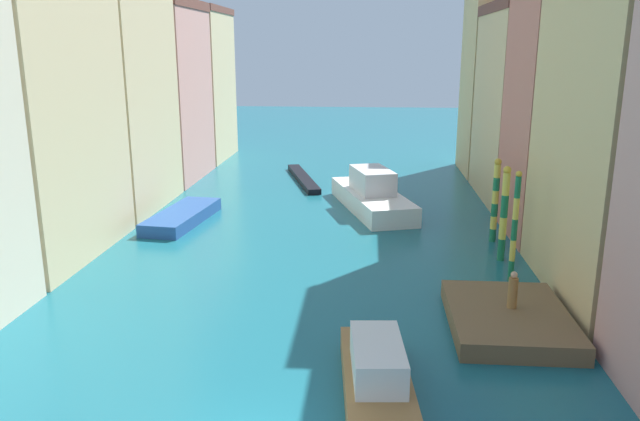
% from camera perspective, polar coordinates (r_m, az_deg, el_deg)
% --- Properties ---
extents(ground_plane, '(154.00, 154.00, 0.00)m').
position_cam_1_polar(ground_plane, '(39.61, 0.25, -0.40)').
color(ground_plane, '#196070').
extents(building_left_1, '(7.15, 10.22, 18.76)m').
position_cam_1_polar(building_left_1, '(33.94, -26.60, 11.63)').
color(building_left_1, beige).
rests_on(building_left_1, ground).
extents(building_left_2, '(7.15, 9.60, 21.23)m').
position_cam_1_polar(building_left_2, '(42.85, -19.79, 14.27)').
color(building_left_2, beige).
rests_on(building_left_2, ground).
extents(building_left_3, '(7.15, 9.54, 14.07)m').
position_cam_1_polar(building_left_3, '(51.99, -15.03, 10.59)').
color(building_left_3, tan).
rests_on(building_left_3, ground).
extents(building_left_4, '(7.15, 9.26, 14.12)m').
position_cam_1_polar(building_left_4, '(61.18, -11.98, 11.33)').
color(building_left_4, beige).
rests_on(building_left_4, ground).
extents(building_right_2, '(7.15, 7.17, 19.22)m').
position_cam_1_polar(building_right_2, '(36.73, 23.35, 12.45)').
color(building_right_2, '#C6705B').
rests_on(building_right_2, ground).
extents(building_right_3, '(7.15, 10.85, 13.38)m').
position_cam_1_polar(building_right_3, '(45.46, 19.47, 9.31)').
color(building_right_3, '#DBB77A').
rests_on(building_right_3, ground).
extents(building_right_4, '(7.15, 7.76, 17.27)m').
position_cam_1_polar(building_right_4, '(54.78, 17.12, 12.31)').
color(building_right_4, '#DBB77A').
rests_on(building_right_4, ground).
extents(waterfront_dock, '(4.41, 6.00, 0.71)m').
position_cam_1_polar(waterfront_dock, '(24.92, 16.99, -9.53)').
color(waterfront_dock, brown).
rests_on(waterfront_dock, ground).
extents(person_on_dock, '(0.36, 0.36, 1.46)m').
position_cam_1_polar(person_on_dock, '(24.79, 17.38, -7.11)').
color(person_on_dock, olive).
rests_on(person_on_dock, waterfront_dock).
extents(mooring_pole_0, '(0.28, 0.28, 5.14)m').
position_cam_1_polar(mooring_pole_0, '(29.02, 17.54, -1.39)').
color(mooring_pole_0, '#197247').
rests_on(mooring_pole_0, ground).
extents(mooring_pole_1, '(0.39, 0.39, 4.82)m').
position_cam_1_polar(mooring_pole_1, '(31.81, 16.63, -0.21)').
color(mooring_pole_1, '#197247').
rests_on(mooring_pole_1, ground).
extents(mooring_pole_2, '(0.39, 0.39, 4.66)m').
position_cam_1_polar(mooring_pole_2, '(34.91, 15.89, 1.00)').
color(mooring_pole_2, '#197247').
rests_on(mooring_pole_2, ground).
extents(vaporetto_white, '(5.89, 10.49, 2.73)m').
position_cam_1_polar(vaporetto_white, '(40.92, 4.82, 1.41)').
color(vaporetto_white, white).
rests_on(vaporetto_white, ground).
extents(gondola_black, '(3.77, 10.20, 0.42)m').
position_cam_1_polar(gondola_black, '(49.88, -1.58, 2.99)').
color(gondola_black, black).
rests_on(gondola_black, ground).
extents(motorboat_0, '(2.53, 6.65, 1.82)m').
position_cam_1_polar(motorboat_0, '(19.42, 5.29, -15.05)').
color(motorboat_0, olive).
rests_on(motorboat_0, ground).
extents(motorboat_1, '(3.19, 7.42, 0.75)m').
position_cam_1_polar(motorboat_1, '(38.75, -12.61, -0.53)').
color(motorboat_1, '#234C93').
rests_on(motorboat_1, ground).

